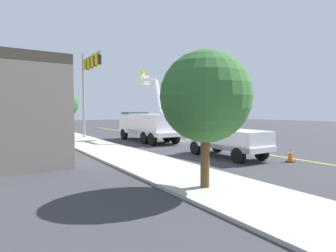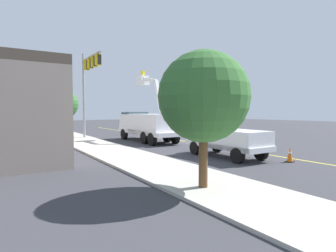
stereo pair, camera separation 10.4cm
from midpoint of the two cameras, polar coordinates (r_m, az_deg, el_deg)
ground at (r=25.47m, az=3.95°, el=-3.21°), size 120.00×120.00×0.00m
sidewalk_far_side at (r=21.73m, az=-13.58°, el=-4.25°), size 60.09×8.59×0.12m
lane_centre_stripe at (r=25.47m, az=3.95°, el=-3.20°), size 49.84×4.33×0.01m
utility_bucket_truck at (r=25.70m, az=-4.18°, el=0.44°), size 8.38×3.18×6.60m
service_pickup_truck at (r=17.33m, az=12.08°, el=-2.59°), size 5.76×2.56×2.06m
passing_minivan at (r=35.07m, az=-2.78°, el=0.15°), size 4.94×2.29×1.69m
traffic_cone_leading at (r=16.82m, az=23.85°, el=-5.40°), size 0.40×0.40×0.83m
traffic_cone_mid_front at (r=30.05m, az=-4.41°, el=-1.43°), size 0.40×0.40×0.84m
traffic_signal_mast at (r=27.94m, az=-15.84°, el=9.81°), size 5.28×0.86×8.49m
street_tree_left at (r=9.90m, az=7.61°, el=5.90°), size 3.24×3.24×4.96m
street_tree_right at (r=30.63m, az=-20.56°, el=4.18°), size 3.01×3.01×4.99m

